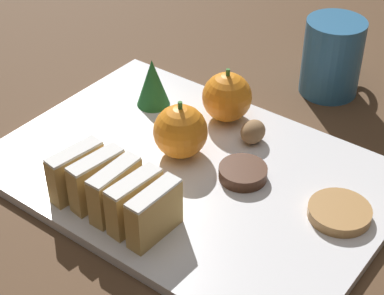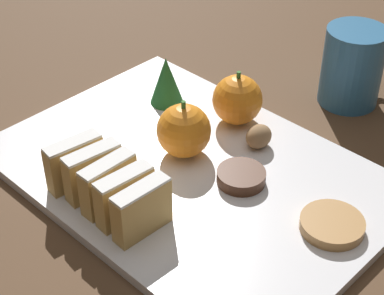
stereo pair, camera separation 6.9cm
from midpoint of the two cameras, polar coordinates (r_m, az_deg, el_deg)
name	(u,v)px [view 2 (the right image)]	position (r m, az deg, el deg)	size (l,w,h in m)	color
ground_plane	(192,177)	(0.72, 2.76, -2.78)	(6.00, 6.00, 0.00)	#513823
serving_platter	(192,173)	(0.72, 2.77, -2.41)	(0.30, 0.43, 0.01)	white
stollen_slice_front	(142,210)	(0.62, -1.29, -5.68)	(0.06, 0.02, 0.06)	tan
stollen_slice_second	(125,196)	(0.64, -2.87, -4.49)	(0.06, 0.02, 0.06)	tan
stollen_slice_third	(109,184)	(0.65, -4.40, -3.38)	(0.06, 0.02, 0.06)	tan
stollen_slice_fourth	(93,172)	(0.67, -5.84, -2.30)	(0.06, 0.03, 0.06)	tan
stollen_slice_fifth	(75,163)	(0.68, -7.53, -1.46)	(0.06, 0.03, 0.06)	tan
orange_near	(184,131)	(0.72, 2.03, 1.41)	(0.06, 0.06, 0.07)	orange
orange_far	(237,100)	(0.78, 6.62, 4.16)	(0.06, 0.06, 0.07)	orange
walnut	(259,136)	(0.75, 8.62, 0.89)	(0.03, 0.03, 0.03)	#8E6B47
chocolate_cookie	(241,177)	(0.70, 7.25, -2.70)	(0.05, 0.05, 0.01)	#472819
gingerbread_cookie	(332,225)	(0.66, 15.33, -6.76)	(0.06, 0.06, 0.01)	#B27F47
evergreen_sprig	(166,81)	(0.81, 0.17, 5.90)	(0.04, 0.04, 0.06)	#23662D
coffee_mug	(353,66)	(0.86, 16.42, 6.91)	(0.11, 0.08, 0.10)	#2D6693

